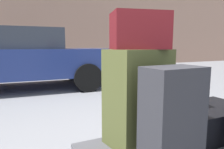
{
  "coord_description": "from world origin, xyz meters",
  "views": [
    {
      "loc": [
        -0.99,
        -0.93,
        1.02
      ],
      "look_at": [
        0.0,
        1.2,
        0.69
      ],
      "focal_mm": 32.28,
      "sensor_mm": 36.0,
      "label": 1
    }
  ],
  "objects_px": {
    "bollard_kerb_far": "(165,62)",
    "suitcase_black_rear_right": "(207,120)",
    "bicycle_leaning": "(154,59)",
    "bollard_kerb_mid": "(145,63)",
    "duffel_bag_maroon_topmost_pile": "(139,31)",
    "bollard_kerb_near": "(116,64)",
    "parked_car": "(17,57)",
    "suitcase_charcoal_front_right": "(172,119)",
    "suitcase_olive_center": "(138,97)"
  },
  "relations": [
    {
      "from": "parked_car",
      "to": "bollard_kerb_mid",
      "type": "xyz_separation_m",
      "value": [
        4.93,
        1.93,
        -0.46
      ]
    },
    {
      "from": "duffel_bag_maroon_topmost_pile",
      "to": "bicycle_leaning",
      "type": "height_order",
      "value": "duffel_bag_maroon_topmost_pile"
    },
    {
      "from": "bollard_kerb_near",
      "to": "bollard_kerb_far",
      "type": "relative_size",
      "value": 1.0
    },
    {
      "from": "parked_car",
      "to": "duffel_bag_maroon_topmost_pile",
      "type": "bearing_deg",
      "value": -79.11
    },
    {
      "from": "suitcase_charcoal_front_right",
      "to": "bollard_kerb_far",
      "type": "height_order",
      "value": "suitcase_charcoal_front_right"
    },
    {
      "from": "bollard_kerb_near",
      "to": "bollard_kerb_mid",
      "type": "bearing_deg",
      "value": 0.0
    },
    {
      "from": "parked_car",
      "to": "bicycle_leaning",
      "type": "distance_m",
      "value": 7.13
    },
    {
      "from": "suitcase_charcoal_front_right",
      "to": "bicycle_leaning",
      "type": "relative_size",
      "value": 0.34
    },
    {
      "from": "duffel_bag_maroon_topmost_pile",
      "to": "bollard_kerb_mid",
      "type": "height_order",
      "value": "duffel_bag_maroon_topmost_pile"
    },
    {
      "from": "bicycle_leaning",
      "to": "duffel_bag_maroon_topmost_pile",
      "type": "bearing_deg",
      "value": -127.16
    },
    {
      "from": "suitcase_charcoal_front_right",
      "to": "duffel_bag_maroon_topmost_pile",
      "type": "xyz_separation_m",
      "value": [
        0.0,
        0.35,
        0.5
      ]
    },
    {
      "from": "parked_car",
      "to": "bicycle_leaning",
      "type": "height_order",
      "value": "parked_car"
    },
    {
      "from": "suitcase_olive_center",
      "to": "bollard_kerb_near",
      "type": "relative_size",
      "value": 1.08
    },
    {
      "from": "suitcase_charcoal_front_right",
      "to": "duffel_bag_maroon_topmost_pile",
      "type": "height_order",
      "value": "duffel_bag_maroon_topmost_pile"
    },
    {
      "from": "bicycle_leaning",
      "to": "bollard_kerb_mid",
      "type": "bearing_deg",
      "value": -136.84
    },
    {
      "from": "bicycle_leaning",
      "to": "bollard_kerb_far",
      "type": "relative_size",
      "value": 2.75
    },
    {
      "from": "duffel_bag_maroon_topmost_pile",
      "to": "bollard_kerb_far",
      "type": "xyz_separation_m",
      "value": [
        5.2,
        6.01,
        -0.82
      ]
    },
    {
      "from": "bollard_kerb_near",
      "to": "bollard_kerb_mid",
      "type": "relative_size",
      "value": 1.0
    },
    {
      "from": "parked_car",
      "to": "bollard_kerb_far",
      "type": "bearing_deg",
      "value": 17.9
    },
    {
      "from": "suitcase_black_rear_right",
      "to": "bollard_kerb_near",
      "type": "bearing_deg",
      "value": 69.9
    },
    {
      "from": "suitcase_olive_center",
      "to": "bollard_kerb_mid",
      "type": "height_order",
      "value": "suitcase_olive_center"
    },
    {
      "from": "parked_car",
      "to": "suitcase_black_rear_right",
      "type": "bearing_deg",
      "value": -72.15
    },
    {
      "from": "suitcase_black_rear_right",
      "to": "bollard_kerb_near",
      "type": "distance_m",
      "value": 6.5
    },
    {
      "from": "parked_car",
      "to": "bicycle_leaning",
      "type": "xyz_separation_m",
      "value": [
        6.33,
        3.24,
        -0.39
      ]
    },
    {
      "from": "duffel_bag_maroon_topmost_pile",
      "to": "parked_car",
      "type": "distance_m",
      "value": 4.16
    },
    {
      "from": "bollard_kerb_mid",
      "to": "suitcase_charcoal_front_right",
      "type": "bearing_deg",
      "value": -123.15
    },
    {
      "from": "duffel_bag_maroon_topmost_pile",
      "to": "bollard_kerb_near",
      "type": "bearing_deg",
      "value": 78.74
    },
    {
      "from": "suitcase_black_rear_right",
      "to": "bollard_kerb_far",
      "type": "xyz_separation_m",
      "value": [
        4.63,
        6.12,
        -0.14
      ]
    },
    {
      "from": "suitcase_charcoal_front_right",
      "to": "parked_car",
      "type": "relative_size",
      "value": 0.13
    },
    {
      "from": "suitcase_black_rear_right",
      "to": "duffel_bag_maroon_topmost_pile",
      "type": "distance_m",
      "value": 0.89
    },
    {
      "from": "bollard_kerb_near",
      "to": "bollard_kerb_mid",
      "type": "xyz_separation_m",
      "value": [
        1.4,
        0.0,
        0.0
      ]
    },
    {
      "from": "duffel_bag_maroon_topmost_pile",
      "to": "parked_car",
      "type": "bearing_deg",
      "value": 114.26
    },
    {
      "from": "suitcase_black_rear_right",
      "to": "duffel_bag_maroon_topmost_pile",
      "type": "height_order",
      "value": "duffel_bag_maroon_topmost_pile"
    },
    {
      "from": "suitcase_olive_center",
      "to": "bollard_kerb_near",
      "type": "xyz_separation_m",
      "value": [
        2.75,
        6.01,
        -0.37
      ]
    },
    {
      "from": "parked_car",
      "to": "bollard_kerb_far",
      "type": "distance_m",
      "value": 6.3
    },
    {
      "from": "parked_car",
      "to": "bollard_kerb_near",
      "type": "relative_size",
      "value": 7.23
    },
    {
      "from": "suitcase_black_rear_right",
      "to": "parked_car",
      "type": "bearing_deg",
      "value": 107.42
    },
    {
      "from": "bollard_kerb_mid",
      "to": "suitcase_olive_center",
      "type": "bearing_deg",
      "value": -124.63
    },
    {
      "from": "suitcase_black_rear_right",
      "to": "bollard_kerb_near",
      "type": "height_order",
      "value": "bollard_kerb_near"
    },
    {
      "from": "parked_car",
      "to": "bollard_kerb_near",
      "type": "xyz_separation_m",
      "value": [
        3.54,
        1.93,
        -0.46
      ]
    },
    {
      "from": "suitcase_black_rear_right",
      "to": "bollard_kerb_far",
      "type": "relative_size",
      "value": 1.04
    },
    {
      "from": "parked_car",
      "to": "bollard_kerb_near",
      "type": "height_order",
      "value": "parked_car"
    },
    {
      "from": "duffel_bag_maroon_topmost_pile",
      "to": "bollard_kerb_far",
      "type": "height_order",
      "value": "duffel_bag_maroon_topmost_pile"
    },
    {
      "from": "suitcase_olive_center",
      "to": "duffel_bag_maroon_topmost_pile",
      "type": "bearing_deg",
      "value": 0.0
    },
    {
      "from": "suitcase_black_rear_right",
      "to": "suitcase_charcoal_front_right",
      "type": "bearing_deg",
      "value": -157.84
    },
    {
      "from": "bollard_kerb_far",
      "to": "suitcase_black_rear_right",
      "type": "bearing_deg",
      "value": -127.13
    },
    {
      "from": "bicycle_leaning",
      "to": "bollard_kerb_near",
      "type": "bearing_deg",
      "value": -154.84
    },
    {
      "from": "suitcase_black_rear_right",
      "to": "bollard_kerb_mid",
      "type": "xyz_separation_m",
      "value": [
        3.58,
        6.12,
        -0.14
      ]
    },
    {
      "from": "bollard_kerb_mid",
      "to": "duffel_bag_maroon_topmost_pile",
      "type": "bearing_deg",
      "value": -124.63
    },
    {
      "from": "bicycle_leaning",
      "to": "bollard_kerb_far",
      "type": "bearing_deg",
      "value": -104.85
    }
  ]
}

